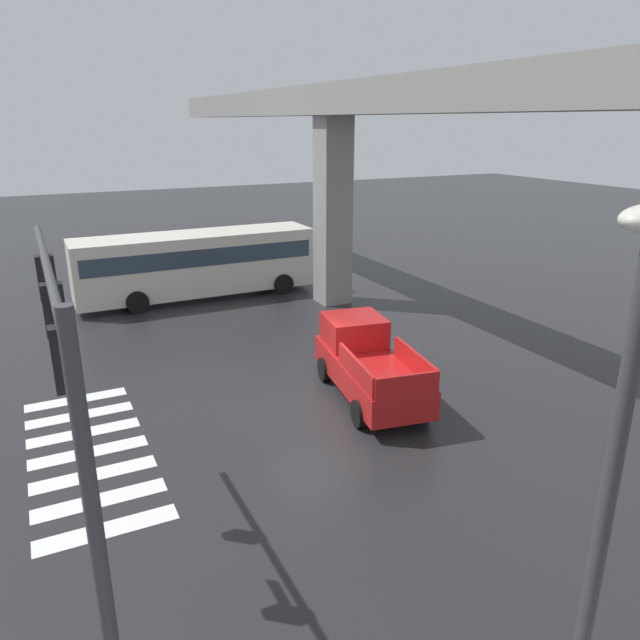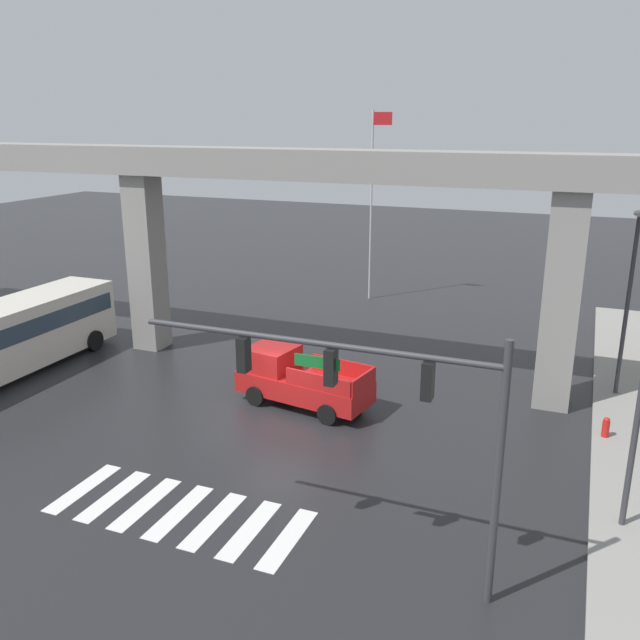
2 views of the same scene
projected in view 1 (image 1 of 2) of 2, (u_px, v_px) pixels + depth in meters
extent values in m
plane|color=#232326|center=(313.00, 404.00, 17.46)|extent=(120.00, 120.00, 0.00)
cube|color=silver|center=(76.00, 400.00, 17.68)|extent=(0.55, 2.80, 0.01)
cube|color=silver|center=(80.00, 415.00, 16.75)|extent=(0.55, 2.80, 0.01)
cube|color=silver|center=(84.00, 433.00, 15.81)|extent=(0.55, 2.80, 0.01)
cube|color=silver|center=(89.00, 453.00, 14.88)|extent=(0.55, 2.80, 0.01)
cube|color=silver|center=(94.00, 475.00, 13.94)|extent=(0.55, 2.80, 0.01)
cube|color=silver|center=(100.00, 500.00, 13.00)|extent=(0.55, 2.80, 0.01)
cube|color=silver|center=(107.00, 530.00, 12.07)|extent=(0.55, 2.80, 0.01)
cube|color=gray|center=(480.00, 90.00, 16.94)|extent=(57.20, 1.90, 1.20)
cube|color=gray|center=(333.00, 213.00, 26.06)|extent=(1.30, 1.30, 8.05)
cube|color=red|center=(370.00, 373.00, 17.60)|extent=(5.34, 2.71, 0.80)
cube|color=red|center=(354.00, 330.00, 18.65)|extent=(1.96, 2.00, 0.90)
cube|color=#3F5160|center=(349.00, 326.00, 19.08)|extent=(0.37, 1.67, 0.77)
cube|color=red|center=(356.00, 369.00, 16.10)|extent=(2.63, 0.53, 0.60)
cube|color=red|center=(415.00, 362.00, 16.58)|extent=(2.63, 0.53, 0.60)
cube|color=red|center=(407.00, 386.00, 15.11)|extent=(0.39, 1.74, 0.60)
cylinder|color=black|center=(325.00, 369.00, 18.92)|extent=(0.80, 0.40, 0.76)
cylinder|color=black|center=(378.00, 363.00, 19.41)|extent=(0.80, 0.40, 0.76)
cylinder|color=black|center=(360.00, 414.00, 16.05)|extent=(0.80, 0.40, 0.76)
cylinder|color=black|center=(421.00, 405.00, 16.54)|extent=(0.80, 0.40, 0.76)
cube|color=beige|center=(196.00, 263.00, 27.50)|extent=(2.55, 10.81, 2.70)
cube|color=#2D3D4C|center=(195.00, 253.00, 27.35)|extent=(2.58, 10.27, 0.76)
cube|color=#2D3D4C|center=(302.00, 245.00, 29.65)|extent=(2.25, 0.09, 1.49)
cylinder|color=black|center=(264.00, 273.00, 30.50)|extent=(0.35, 0.96, 0.96)
cylinder|color=black|center=(283.00, 284.00, 28.42)|extent=(0.35, 0.96, 0.96)
cylinder|color=black|center=(127.00, 288.00, 27.65)|extent=(0.35, 0.96, 0.96)
cylinder|color=black|center=(137.00, 302.00, 25.57)|extent=(0.35, 0.96, 0.96)
cylinder|color=#38383D|center=(102.00, 576.00, 6.56)|extent=(0.18, 0.18, 6.20)
cylinder|color=#38383D|center=(48.00, 270.00, 9.43)|extent=(8.60, 0.14, 0.14)
cube|color=black|center=(66.00, 359.00, 7.29)|extent=(0.24, 0.32, 0.84)
sphere|color=orange|center=(66.00, 359.00, 7.29)|extent=(0.17, 0.17, 0.17)
cube|color=black|center=(54.00, 310.00, 9.17)|extent=(0.24, 0.32, 0.84)
sphere|color=orange|center=(54.00, 310.00, 9.17)|extent=(0.17, 0.17, 0.17)
cube|color=black|center=(47.00, 278.00, 11.04)|extent=(0.24, 0.32, 0.84)
sphere|color=orange|center=(47.00, 278.00, 11.04)|extent=(0.17, 0.17, 0.17)
cube|color=#19722D|center=(52.00, 300.00, 9.43)|extent=(1.10, 0.04, 0.28)
cylinder|color=#38383D|center=(590.00, 598.00, 5.73)|extent=(0.16, 0.16, 7.00)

